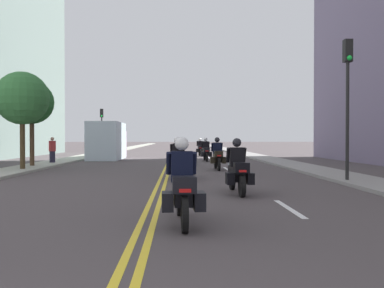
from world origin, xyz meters
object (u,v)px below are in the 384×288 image
at_px(traffic_light_near, 348,85).
at_px(motorcycle_7, 200,149).
at_px(motorcycle_2, 177,162).
at_px(motorcycle_5, 206,151).
at_px(street_tree_1, 32,103).
at_px(pedestrian_0, 52,150).
at_px(motorcycle_6, 179,150).
at_px(parked_truck, 108,143).
at_px(motorcycle_0, 182,189).
at_px(motorcycle_3, 217,156).
at_px(motorcycle_1, 237,171).
at_px(traffic_light_far, 102,123).
at_px(street_tree_0, 22,99).
at_px(motorcycle_4, 179,155).

bearing_deg(traffic_light_near, motorcycle_7, 100.54).
relative_size(motorcycle_2, motorcycle_5, 1.06).
bearing_deg(street_tree_1, pedestrian_0, 85.51).
bearing_deg(motorcycle_6, pedestrian_0, -138.33).
bearing_deg(parked_truck, motorcycle_6, 8.99).
xyz_separation_m(motorcycle_0, motorcycle_2, (-0.12, 8.47, 0.01)).
bearing_deg(motorcycle_6, street_tree_1, -129.86).
height_order(motorcycle_3, motorcycle_6, motorcycle_3).
bearing_deg(motorcycle_1, traffic_light_far, 106.53).
relative_size(motorcycle_3, street_tree_0, 0.45).
xyz_separation_m(motorcycle_3, pedestrian_0, (-9.68, 4.67, 0.18)).
bearing_deg(traffic_light_far, motorcycle_5, -48.21).
bearing_deg(motorcycle_1, motorcycle_7, 87.66).
distance_m(motorcycle_0, motorcycle_1, 4.44).
height_order(pedestrian_0, parked_truck, parked_truck).
relative_size(motorcycle_5, motorcycle_7, 0.98).
bearing_deg(motorcycle_2, motorcycle_7, 86.90).
xyz_separation_m(motorcycle_5, traffic_light_near, (4.11, -14.03, 2.81)).
xyz_separation_m(motorcycle_5, parked_truck, (-7.33, 3.24, 0.60)).
bearing_deg(motorcycle_7, street_tree_0, -121.37).
height_order(motorcycle_6, pedestrian_0, pedestrian_0).
distance_m(motorcycle_4, motorcycle_6, 8.53).
xyz_separation_m(motorcycle_2, parked_truck, (-5.36, 15.61, 0.60)).
bearing_deg(motorcycle_6, motorcycle_0, -91.62).
height_order(pedestrian_0, street_tree_1, street_tree_1).
bearing_deg(motorcycle_3, motorcycle_0, -99.53).
bearing_deg(street_tree_0, traffic_light_near, -22.72).
distance_m(motorcycle_6, motorcycle_7, 4.26).
height_order(motorcycle_7, traffic_light_near, traffic_light_near).
bearing_deg(street_tree_1, motorcycle_2, -38.78).
bearing_deg(traffic_light_far, motorcycle_1, -71.69).
bearing_deg(pedestrian_0, motorcycle_1, -95.43).
xyz_separation_m(traffic_light_near, parked_truck, (-11.44, 17.27, -2.22)).
xyz_separation_m(traffic_light_near, street_tree_1, (-13.96, 7.99, 0.03)).
height_order(motorcycle_4, motorcycle_6, motorcycle_6).
height_order(motorcycle_0, traffic_light_far, traffic_light_far).
height_order(motorcycle_0, parked_truck, parked_truck).
xyz_separation_m(motorcycle_0, motorcycle_5, (1.85, 20.84, 0.01)).
relative_size(motorcycle_5, traffic_light_near, 0.41).
distance_m(motorcycle_3, traffic_light_near, 7.88).
xyz_separation_m(motorcycle_1, street_tree_1, (-9.63, 10.67, 2.88)).
height_order(motorcycle_4, traffic_light_far, traffic_light_far).
xyz_separation_m(motorcycle_0, motorcycle_3, (1.90, 12.96, 0.01)).
height_order(motorcycle_1, motorcycle_5, motorcycle_5).
relative_size(motorcycle_2, parked_truck, 0.35).
height_order(motorcycle_2, traffic_light_near, traffic_light_near).
bearing_deg(parked_truck, pedestrian_0, -109.56).
bearing_deg(parked_truck, motorcycle_4, -54.68).
relative_size(traffic_light_far, street_tree_1, 0.93).
bearing_deg(pedestrian_0, traffic_light_far, 47.58).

